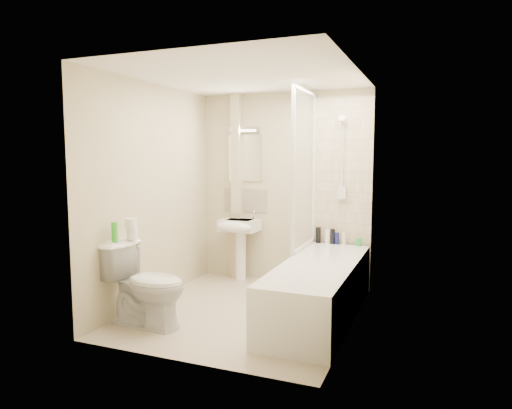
% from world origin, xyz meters
% --- Properties ---
extents(floor, '(2.50, 2.50, 0.00)m').
position_xyz_m(floor, '(0.00, 0.00, 0.00)').
color(floor, beige).
rests_on(floor, ground).
extents(wall_back, '(2.20, 0.02, 2.40)m').
position_xyz_m(wall_back, '(0.00, 1.25, 1.20)').
color(wall_back, beige).
rests_on(wall_back, ground).
extents(wall_left, '(0.02, 2.50, 2.40)m').
position_xyz_m(wall_left, '(-1.10, 0.00, 1.20)').
color(wall_left, beige).
rests_on(wall_left, ground).
extents(wall_right, '(0.02, 2.50, 2.40)m').
position_xyz_m(wall_right, '(1.10, 0.00, 1.20)').
color(wall_right, beige).
rests_on(wall_right, ground).
extents(ceiling, '(2.20, 2.50, 0.02)m').
position_xyz_m(ceiling, '(0.00, 0.00, 2.40)').
color(ceiling, white).
rests_on(ceiling, wall_back).
extents(tile_back, '(0.70, 0.01, 1.75)m').
position_xyz_m(tile_back, '(0.75, 1.24, 1.42)').
color(tile_back, beige).
rests_on(tile_back, wall_back).
extents(tile_right, '(0.01, 2.10, 1.75)m').
position_xyz_m(tile_right, '(1.09, 0.13, 1.42)').
color(tile_right, beige).
rests_on(tile_right, wall_right).
extents(pipe_boxing, '(0.12, 0.12, 2.40)m').
position_xyz_m(pipe_boxing, '(-0.62, 1.19, 1.20)').
color(pipe_boxing, beige).
rests_on(pipe_boxing, ground).
extents(splashback, '(0.60, 0.02, 0.30)m').
position_xyz_m(splashback, '(-0.52, 1.24, 1.03)').
color(splashback, beige).
rests_on(splashback, wall_back).
extents(mirror, '(0.46, 0.01, 0.60)m').
position_xyz_m(mirror, '(-0.52, 1.24, 1.58)').
color(mirror, white).
rests_on(mirror, wall_back).
extents(strip_light, '(0.42, 0.07, 0.07)m').
position_xyz_m(strip_light, '(-0.52, 1.22, 1.95)').
color(strip_light, silver).
rests_on(strip_light, wall_back).
extents(bathtub, '(0.70, 2.10, 0.55)m').
position_xyz_m(bathtub, '(0.75, 0.13, 0.29)').
color(bathtub, white).
rests_on(bathtub, ground).
extents(shower_screen, '(0.04, 0.92, 1.80)m').
position_xyz_m(shower_screen, '(0.40, 0.80, 1.45)').
color(shower_screen, white).
rests_on(shower_screen, bathtub).
extents(shower_fixture, '(0.10, 0.16, 0.99)m').
position_xyz_m(shower_fixture, '(0.75, 1.19, 1.55)').
color(shower_fixture, white).
rests_on(shower_fixture, wall_back).
extents(pedestal_sink, '(0.47, 0.45, 0.91)m').
position_xyz_m(pedestal_sink, '(-0.52, 1.01, 0.64)').
color(pedestal_sink, white).
rests_on(pedestal_sink, ground).
extents(bottle_black_a, '(0.06, 0.06, 0.19)m').
position_xyz_m(bottle_black_a, '(0.48, 1.16, 0.65)').
color(bottle_black_a, black).
rests_on(bottle_black_a, bathtub).
extents(bottle_white_a, '(0.06, 0.06, 0.17)m').
position_xyz_m(bottle_white_a, '(0.60, 1.16, 0.63)').
color(bottle_white_a, white).
rests_on(bottle_white_a, bathtub).
extents(bottle_black_b, '(0.05, 0.05, 0.18)m').
position_xyz_m(bottle_black_b, '(0.66, 1.16, 0.64)').
color(bottle_black_b, black).
rests_on(bottle_black_b, bathtub).
extents(bottle_blue, '(0.05, 0.05, 0.14)m').
position_xyz_m(bottle_blue, '(0.71, 1.16, 0.62)').
color(bottle_blue, navy).
rests_on(bottle_blue, bathtub).
extents(bottle_cream, '(0.05, 0.05, 0.15)m').
position_xyz_m(bottle_cream, '(0.79, 1.16, 0.63)').
color(bottle_cream, beige).
rests_on(bottle_cream, bathtub).
extents(bottle_green, '(0.06, 0.06, 0.09)m').
position_xyz_m(bottle_green, '(0.97, 1.16, 0.60)').
color(bottle_green, green).
rests_on(bottle_green, bathtub).
extents(toilet, '(0.51, 0.82, 0.80)m').
position_xyz_m(toilet, '(-0.72, -0.70, 0.40)').
color(toilet, white).
rests_on(toilet, ground).
extents(toilet_roll_lower, '(0.11, 0.11, 0.11)m').
position_xyz_m(toilet_roll_lower, '(-0.94, -0.61, 0.86)').
color(toilet_roll_lower, white).
rests_on(toilet_roll_lower, toilet).
extents(toilet_roll_upper, '(0.11, 0.11, 0.10)m').
position_xyz_m(toilet_roll_upper, '(-0.93, -0.63, 0.96)').
color(toilet_roll_upper, white).
rests_on(toilet_roll_upper, toilet_roll_lower).
extents(green_bottle, '(0.06, 0.06, 0.19)m').
position_xyz_m(green_bottle, '(-0.99, -0.80, 0.90)').
color(green_bottle, green).
rests_on(green_bottle, toilet).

